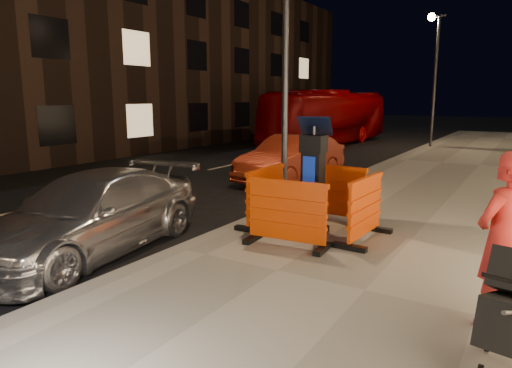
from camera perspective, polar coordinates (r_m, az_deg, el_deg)
The scene contains 14 objects.
ground_plane at distance 7.39m, azimuth -9.51°, elevation -9.04°, with size 120.00×120.00×0.00m, color black.
sidewalk at distance 5.96m, azimuth 13.44°, elevation -13.41°, with size 6.00×60.00×0.15m, color gray.
kerb at distance 7.37m, azimuth -9.52°, elevation -8.49°, with size 0.30×60.00×0.15m, color slate.
parking_kiosk at distance 7.98m, azimuth 7.12°, elevation 0.70°, with size 0.60×0.60×1.91m, color black.
barrier_front at distance 7.23m, azimuth 3.89°, elevation -3.71°, with size 1.36×0.56×1.06m, color #E03F04.
barrier_back at distance 8.91m, azimuth 9.61°, elevation -1.06°, with size 1.36×0.56×1.06m, color #E03F04.
barrier_kerbside at distance 8.49m, azimuth 1.22°, elevation -1.50°, with size 1.36×0.56×1.06m, color #E03F04.
barrier_bldgside at distance 7.73m, azimuth 13.47°, elevation -3.04°, with size 1.36×0.56×1.06m, color #E03F04.
car_silver at distance 8.01m, azimuth -19.63°, elevation -7.95°, with size 1.79×4.40×1.28m, color silver.
car_red at distance 13.77m, azimuth 4.47°, elevation 0.35°, with size 1.46×4.18×1.38m, color maroon.
bus_doubledecker at distance 24.78m, azimuth 8.92°, elevation 4.91°, with size 2.39×10.22×2.85m, color #910205.
man at distance 5.26m, azimuth 28.41°, elevation -6.25°, with size 0.67×0.44×1.83m, color #B4231E.
street_lamp_mid at distance 9.32m, azimuth 3.70°, elevation 14.84°, with size 0.12×0.12×6.00m, color #3F3F44.
street_lamp_far at distance 23.62m, azimuth 21.44°, elevation 11.68°, with size 0.12×0.12×6.00m, color #3F3F44.
Camera 1 is at (4.62, -5.20, 2.49)m, focal length 32.00 mm.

